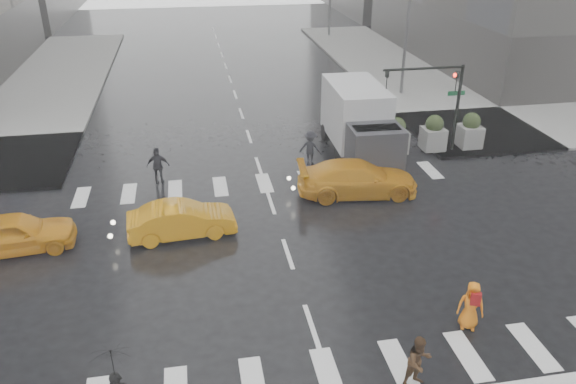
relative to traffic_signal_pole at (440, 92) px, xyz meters
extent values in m
plane|color=black|center=(-9.01, -8.01, -3.22)|extent=(120.00, 120.00, 0.00)
cube|color=gray|center=(10.49, 9.49, -3.14)|extent=(35.00, 35.00, 0.15)
cube|color=#2C2A27|center=(19.99, 18.99, -1.02)|extent=(26.05, 26.05, 4.40)
cylinder|color=black|center=(0.99, -0.01, -0.97)|extent=(0.16, 0.16, 4.50)
cylinder|color=black|center=(-1.01, -0.01, 1.18)|extent=(4.00, 0.12, 0.12)
imported|color=black|center=(0.74, -0.01, 0.48)|extent=(0.16, 0.20, 1.00)
imported|color=black|center=(-2.81, -0.01, 0.68)|extent=(0.16, 0.20, 1.00)
sphere|color=#FF190C|center=(0.64, -0.01, 0.78)|extent=(0.20, 0.20, 0.20)
cube|color=#0C5A2B|center=(0.99, 0.29, -0.22)|extent=(0.90, 0.03, 0.22)
cylinder|color=#59595B|center=(1.99, 9.99, 1.28)|extent=(0.20, 0.20, 9.00)
cube|color=gray|center=(-2.01, 0.19, -2.52)|extent=(1.10, 1.10, 1.10)
sphere|color=black|center=(-2.01, 0.19, -1.72)|extent=(0.90, 0.90, 0.90)
cube|color=gray|center=(-0.01, 0.19, -2.52)|extent=(1.10, 1.10, 1.10)
sphere|color=black|center=(-0.01, 0.19, -1.72)|extent=(0.90, 0.90, 0.90)
cube|color=gray|center=(1.99, 0.19, -2.52)|extent=(1.10, 1.10, 1.10)
sphere|color=black|center=(1.99, 0.19, -1.72)|extent=(0.90, 0.90, 0.90)
imported|color=black|center=(-14.21, -14.81, -1.23)|extent=(1.07, 1.08, 0.88)
imported|color=#422A17|center=(-6.82, -14.74, -2.45)|extent=(0.87, 0.75, 1.53)
imported|color=orange|center=(-4.45, -12.86, -2.44)|extent=(0.89, 0.75, 1.55)
cube|color=maroon|center=(-4.45, -13.04, -2.07)|extent=(0.32, 0.26, 0.40)
imported|color=black|center=(-13.68, -1.15, -2.36)|extent=(1.04, 0.68, 1.71)
imported|color=black|center=(-6.50, -0.30, -2.36)|extent=(1.26, 1.05, 1.71)
imported|color=orange|center=(-18.65, -6.01, -2.50)|extent=(4.38, 2.15, 1.44)
imported|color=orange|center=(-12.71, -6.01, -2.55)|extent=(4.13, 1.73, 1.33)
imported|color=orange|center=(-5.19, -3.82, -2.46)|extent=(4.75, 2.51, 1.50)
cube|color=silver|center=(-3.97, 0.94, -1.11)|extent=(2.47, 4.73, 2.77)
cube|color=#2A2A2E|center=(-3.97, -2.35, -1.93)|extent=(2.36, 1.85, 2.36)
cube|color=black|center=(-3.97, -2.35, -1.21)|extent=(2.06, 0.92, 0.92)
cylinder|color=black|center=(-5.05, -2.56, -2.75)|extent=(0.29, 0.92, 0.92)
cylinder|color=black|center=(-2.89, -2.56, -2.75)|extent=(0.29, 0.92, 0.92)
cylinder|color=black|center=(-5.05, -0.29, -2.75)|extent=(0.29, 0.92, 0.92)
cylinder|color=black|center=(-2.89, -0.29, -2.75)|extent=(0.29, 0.92, 0.92)
cylinder|color=black|center=(-5.05, 2.58, -2.75)|extent=(0.29, 0.92, 0.92)
cylinder|color=black|center=(-2.89, 2.58, -2.75)|extent=(0.29, 0.92, 0.92)
camera|label=1|loc=(-12.05, -24.83, 7.84)|focal=35.00mm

